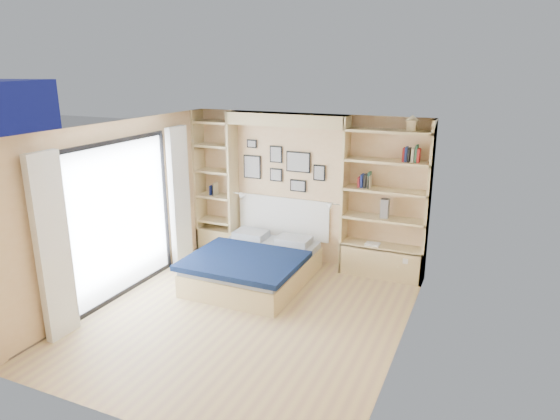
% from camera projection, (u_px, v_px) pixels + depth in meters
% --- Properties ---
extents(ground, '(4.50, 4.50, 0.00)m').
position_uv_depth(ground, '(246.00, 317.00, 6.65)').
color(ground, tan).
rests_on(ground, ground).
extents(room_shell, '(4.50, 4.50, 4.50)m').
position_uv_depth(room_shell, '(267.00, 208.00, 7.84)').
color(room_shell, '#E0BA8A').
rests_on(room_shell, ground).
extents(bed, '(1.65, 2.17, 1.07)m').
position_uv_depth(bed, '(254.00, 265.00, 7.70)').
color(bed, '#DBC184').
rests_on(bed, ground).
extents(photo_gallery, '(1.48, 0.02, 0.82)m').
position_uv_depth(photo_gallery, '(281.00, 166.00, 8.33)').
color(photo_gallery, black).
rests_on(photo_gallery, ground).
extents(reading_lamps, '(1.92, 0.12, 0.15)m').
position_uv_depth(reading_lamps, '(284.00, 200.00, 8.22)').
color(reading_lamps, silver).
rests_on(reading_lamps, ground).
extents(shelf_decor, '(3.55, 0.23, 2.03)m').
position_uv_depth(shelf_decor, '(371.00, 170.00, 7.57)').
color(shelf_decor, '#A51E1E').
rests_on(shelf_decor, ground).
extents(deck, '(3.20, 4.00, 0.05)m').
position_uv_depth(deck, '(48.00, 273.00, 8.04)').
color(deck, '#6A5C4E').
rests_on(deck, ground).
extents(deck_chair, '(0.52, 0.85, 0.85)m').
position_uv_depth(deck_chair, '(97.00, 238.00, 8.46)').
color(deck_chair, tan).
rests_on(deck_chair, ground).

